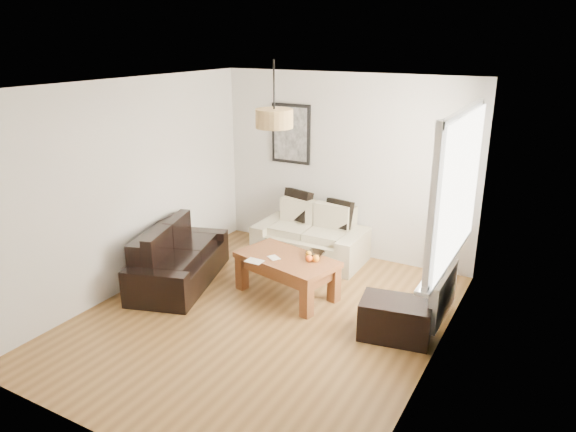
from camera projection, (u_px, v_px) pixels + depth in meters
The scene contains 21 objects.
floor at pixel (263, 317), 6.09m from camera, with size 4.50×4.50×0.00m, color brown.
ceiling at pixel (259, 85), 5.25m from camera, with size 3.80×4.50×0.00m, color white, non-canonical shape.
wall_back at pixel (344, 167), 7.53m from camera, with size 3.80×0.04×2.60m, color silver, non-canonical shape.
wall_front at pixel (95, 295), 3.81m from camera, with size 3.80×0.04×2.60m, color silver, non-canonical shape.
wall_left at pixel (130, 186), 6.54m from camera, with size 0.04×4.50×2.60m, color silver, non-canonical shape.
wall_right at pixel (439, 241), 4.79m from camera, with size 0.04×4.50×2.60m, color silver, non-canonical shape.
window_bay at pixel (458, 188), 5.38m from camera, with size 0.14×1.90×1.60m, color white, non-canonical shape.
radiator at pixel (443, 295), 5.79m from camera, with size 0.10×0.90×0.52m, color white.
poster at pixel (291, 134), 7.77m from camera, with size 0.62×0.04×0.87m, color black, non-canonical shape.
pendant_shade at pixel (274, 118), 5.62m from camera, with size 0.40×0.40×0.20m, color tan.
loveseat_cream at pixel (310, 234), 7.57m from camera, with size 1.53×0.84×0.76m, color beige, non-canonical shape.
sofa_leather at pixel (179, 257), 6.86m from camera, with size 1.65×0.80×0.71m, color black, non-canonical shape.
coffee_table at pixel (287, 276), 6.55m from camera, with size 1.23×0.67×0.50m, color brown, non-canonical shape.
ottoman at pixel (395, 319), 5.63m from camera, with size 0.74×0.47×0.42m, color black.
cushion_left at pixel (297, 205), 7.76m from camera, with size 0.44×0.14×0.44m, color black.
cushion_right at pixel (339, 214), 7.47m from camera, with size 0.39×0.12×0.39m, color black.
fruit_bowl at pixel (315, 254), 6.49m from camera, with size 0.23×0.23×0.06m, color black.
orange_a at pixel (309, 258), 6.33m from camera, with size 0.08×0.08×0.08m, color #FF5A15.
orange_b at pixel (316, 259), 6.33m from camera, with size 0.09×0.09×0.09m, color orange.
orange_c at pixel (309, 254), 6.46m from camera, with size 0.07×0.07×0.07m, color orange.
papers at pixel (254, 261), 6.35m from camera, with size 0.21×0.15×0.01m, color white.
Camera 1 is at (2.87, -4.57, 3.06)m, focal length 33.15 mm.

